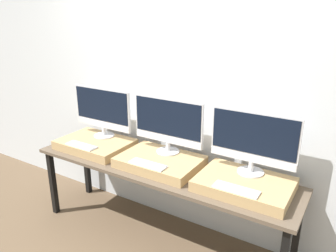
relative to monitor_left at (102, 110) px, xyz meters
name	(u,v)px	position (x,y,z in m)	size (l,w,h in m)	color
wall_back	(181,91)	(0.74, 0.22, 0.24)	(8.00, 0.04, 2.60)	silver
workbench	(159,173)	(0.74, -0.14, -0.41)	(2.36, 0.59, 0.71)	brown
wooden_riser_left	(95,144)	(0.00, -0.13, -0.31)	(0.68, 0.48, 0.08)	tan
monitor_left	(102,110)	(0.00, 0.00, 0.00)	(0.66, 0.20, 0.48)	silver
keyboard_left	(81,145)	(0.00, -0.31, -0.26)	(0.32, 0.10, 0.01)	silver
wooden_riser_center	(160,162)	(0.74, -0.13, -0.31)	(0.68, 0.48, 0.08)	tan
monitor_center	(168,123)	(0.74, 0.00, 0.00)	(0.66, 0.20, 0.48)	silver
keyboard_center	(148,164)	(0.74, -0.31, -0.26)	(0.32, 0.10, 0.01)	silver
wooden_riser_right	(244,184)	(1.49, -0.13, -0.31)	(0.68, 0.48, 0.08)	tan
monitor_right	(253,140)	(1.49, 0.00, 0.00)	(0.66, 0.20, 0.48)	silver
keyboard_right	(236,189)	(1.49, -0.31, -0.26)	(0.32, 0.10, 0.01)	silver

